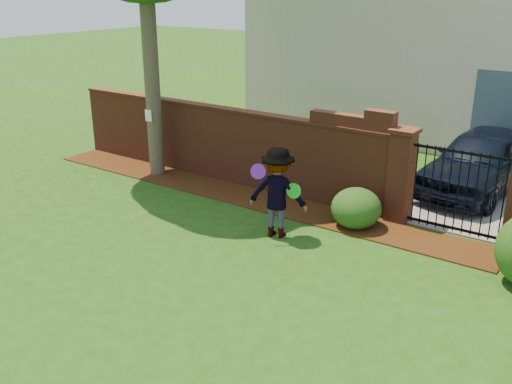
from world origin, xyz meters
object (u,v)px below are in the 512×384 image
Objects in this scene: man at (277,193)px; frisbee_purple at (258,171)px; frisbee_green at (294,191)px; car at (477,163)px.

frisbee_purple is (-0.19, -0.33, 0.47)m from man.
man is 6.21× the size of frisbee_purple.
car is at bearing 66.29° from frisbee_green.
car is at bearing 62.20° from frisbee_purple.
car is 2.44× the size of man.
frisbee_green is (0.37, -0.02, 0.13)m from man.
frisbee_purple is at bearing -151.26° from frisbee_green.
man reaches higher than frisbee_purple.
frisbee_purple is 0.97× the size of frisbee_green.
frisbee_purple reaches higher than car.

